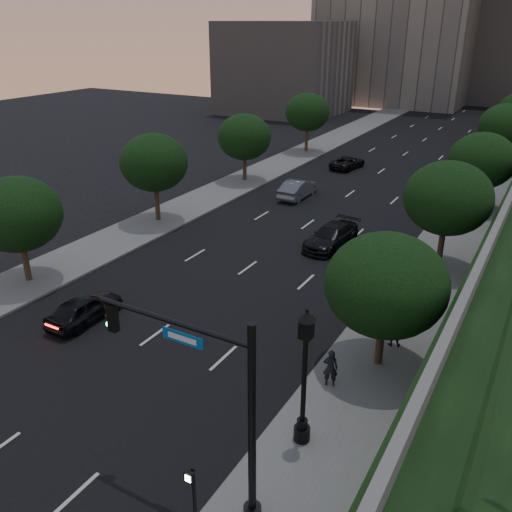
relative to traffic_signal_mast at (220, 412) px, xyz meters
The scene contains 25 objects.
ground 9.34m from the traffic_signal_mast, 167.55° to the left, with size 160.00×160.00×0.00m, color black.
road_surface 33.14m from the traffic_signal_mast, 104.75° to the left, with size 16.00×140.00×0.02m, color black.
sidewalk_right 32.11m from the traffic_signal_mast, 86.65° to the left, with size 4.50×140.00×0.15m, color slate.
sidewalk_left 37.08m from the traffic_signal_mast, 120.33° to the left, with size 4.50×140.00×0.15m, color slate.
office_block_left 97.27m from the traffic_signal_mast, 103.42° to the left, with size 26.00×20.00×32.00m, color gray.
office_block_filler 79.73m from the traffic_signal_mast, 115.58° to the left, with size 18.00×16.00×14.00m, color gray.
tree_right_a 10.04m from the traffic_signal_mast, 79.01° to the left, with size 5.20×5.20×6.24m.
tree_right_b 21.95m from the traffic_signal_mast, 85.00° to the left, with size 5.20×5.20×6.74m.
tree_right_c 34.91m from the traffic_signal_mast, 86.86° to the left, with size 5.20×5.20×6.24m.
tree_right_d 48.90m from the traffic_signal_mast, 87.76° to the left, with size 5.20×5.20×6.74m.
tree_left_a 20.28m from the traffic_signal_mast, 157.21° to the left, with size 5.00×5.00×6.34m.
tree_left_b 27.28m from the traffic_signal_mast, 133.27° to the left, with size 5.00×5.00×6.71m.
tree_left_c 37.80m from the traffic_signal_mast, 119.63° to the left, with size 5.00×5.00×6.34m.
tree_left_d 50.45m from the traffic_signal_mast, 111.75° to the left, with size 5.00×5.00×6.71m.
traffic_signal_mast is the anchor object (origin of this frame).
street_lamp 4.01m from the traffic_signal_mast, 74.82° to the left, with size 0.64×0.64×5.62m.
pedestrian_signal 2.46m from the traffic_signal_mast, 98.08° to the right, with size 0.30×0.33×2.50m.
sedan_near_left 14.16m from the traffic_signal_mast, 153.41° to the left, with size 1.72×4.27×1.45m, color black.
sedan_mid_left 32.99m from the traffic_signal_mast, 111.40° to the left, with size 1.69×4.85×1.60m, color slate.
sedan_far_left 43.95m from the traffic_signal_mast, 105.65° to the left, with size 2.11×4.58×1.27m, color black.
sedan_near_right 22.47m from the traffic_signal_mast, 103.54° to the left, with size 2.11×5.20×1.51m, color black.
sedan_far_right 43.21m from the traffic_signal_mast, 94.41° to the left, with size 1.59×3.96×1.35m, color slate.
pedestrian_a 7.76m from the traffic_signal_mast, 84.83° to the left, with size 0.62×0.41×1.70m, color black.
pedestrian_b 12.06m from the traffic_signal_mast, 79.91° to the left, with size 0.75×0.58×1.54m, color black.
pedestrian_c 13.64m from the traffic_signal_mast, 82.89° to the left, with size 1.10×0.46×1.88m, color black.
Camera 1 is at (15.58, -12.36, 14.25)m, focal length 38.00 mm.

